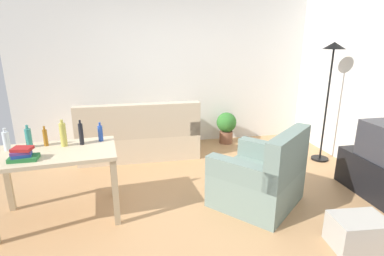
{
  "coord_description": "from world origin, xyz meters",
  "views": [
    {
      "loc": [
        -0.65,
        -3.17,
        1.87
      ],
      "look_at": [
        0.1,
        0.5,
        0.75
      ],
      "focal_mm": 28.38,
      "sensor_mm": 36.0,
      "label": 1
    }
  ],
  "objects_px": {
    "desk": "(56,161)",
    "bottle_blue": "(100,133)",
    "potted_plant": "(226,126)",
    "storage_box": "(358,232)",
    "couch": "(139,138)",
    "book_stack": "(23,155)",
    "armchair": "(261,178)",
    "bottle_squat": "(63,134)",
    "bottle_tall": "(29,138)",
    "bottle_amber": "(45,137)",
    "bottle_clear": "(6,141)",
    "bottle_dark": "(81,134)",
    "tv_stand": "(382,179)",
    "torchiere_lamp": "(331,70)"
  },
  "relations": [
    {
      "from": "tv_stand",
      "to": "bottle_dark",
      "type": "height_order",
      "value": "bottle_dark"
    },
    {
      "from": "torchiere_lamp",
      "to": "armchair",
      "type": "bearing_deg",
      "value": -144.69
    },
    {
      "from": "potted_plant",
      "to": "bottle_amber",
      "type": "height_order",
      "value": "bottle_amber"
    },
    {
      "from": "book_stack",
      "to": "potted_plant",
      "type": "bearing_deg",
      "value": 38.45
    },
    {
      "from": "desk",
      "to": "bottle_blue",
      "type": "relative_size",
      "value": 5.86
    },
    {
      "from": "storage_box",
      "to": "book_stack",
      "type": "bearing_deg",
      "value": 163.73
    },
    {
      "from": "bottle_tall",
      "to": "bottle_amber",
      "type": "relative_size",
      "value": 1.12
    },
    {
      "from": "couch",
      "to": "storage_box",
      "type": "height_order",
      "value": "couch"
    },
    {
      "from": "potted_plant",
      "to": "bottle_blue",
      "type": "bearing_deg",
      "value": -139.72
    },
    {
      "from": "torchiere_lamp",
      "to": "bottle_blue",
      "type": "height_order",
      "value": "torchiere_lamp"
    },
    {
      "from": "storage_box",
      "to": "bottle_clear",
      "type": "height_order",
      "value": "bottle_clear"
    },
    {
      "from": "torchiere_lamp",
      "to": "bottle_dark",
      "type": "bearing_deg",
      "value": -168.07
    },
    {
      "from": "bottle_amber",
      "to": "bottle_blue",
      "type": "distance_m",
      "value": 0.56
    },
    {
      "from": "couch",
      "to": "tv_stand",
      "type": "distance_m",
      "value": 3.43
    },
    {
      "from": "bottle_amber",
      "to": "bottle_squat",
      "type": "height_order",
      "value": "bottle_squat"
    },
    {
      "from": "torchiere_lamp",
      "to": "desk",
      "type": "relative_size",
      "value": 1.44
    },
    {
      "from": "storage_box",
      "to": "bottle_blue",
      "type": "height_order",
      "value": "bottle_blue"
    },
    {
      "from": "bottle_tall",
      "to": "bottle_dark",
      "type": "distance_m",
      "value": 0.53
    },
    {
      "from": "armchair",
      "to": "bottle_clear",
      "type": "relative_size",
      "value": 5.19
    },
    {
      "from": "storage_box",
      "to": "bottle_dark",
      "type": "relative_size",
      "value": 1.76
    },
    {
      "from": "couch",
      "to": "torchiere_lamp",
      "type": "distance_m",
      "value": 3.11
    },
    {
      "from": "armchair",
      "to": "bottle_squat",
      "type": "relative_size",
      "value": 4.23
    },
    {
      "from": "bottle_blue",
      "to": "book_stack",
      "type": "bearing_deg",
      "value": -147.66
    },
    {
      "from": "bottle_clear",
      "to": "bottle_dark",
      "type": "relative_size",
      "value": 0.87
    },
    {
      "from": "potted_plant",
      "to": "bottle_squat",
      "type": "height_order",
      "value": "bottle_squat"
    },
    {
      "from": "bottle_dark",
      "to": "potted_plant",
      "type": "bearing_deg",
      "value": 39.0
    },
    {
      "from": "storage_box",
      "to": "book_stack",
      "type": "relative_size",
      "value": 1.89
    },
    {
      "from": "bottle_amber",
      "to": "bottle_blue",
      "type": "xyz_separation_m",
      "value": [
        0.56,
        0.04,
        -0.0
      ]
    },
    {
      "from": "bottle_dark",
      "to": "bottle_blue",
      "type": "xyz_separation_m",
      "value": [
        0.19,
        0.08,
        -0.03
      ]
    },
    {
      "from": "potted_plant",
      "to": "bottle_amber",
      "type": "relative_size",
      "value": 2.61
    },
    {
      "from": "armchair",
      "to": "couch",
      "type": "bearing_deg",
      "value": -95.13
    },
    {
      "from": "tv_stand",
      "to": "bottle_squat",
      "type": "xyz_separation_m",
      "value": [
        -3.62,
        0.47,
        0.65
      ]
    },
    {
      "from": "couch",
      "to": "tv_stand",
      "type": "relative_size",
      "value": 1.7
    },
    {
      "from": "desk",
      "to": "bottle_dark",
      "type": "bearing_deg",
      "value": 27.34
    },
    {
      "from": "tv_stand",
      "to": "armchair",
      "type": "height_order",
      "value": "armchair"
    },
    {
      "from": "storage_box",
      "to": "bottle_amber",
      "type": "bearing_deg",
      "value": 156.47
    },
    {
      "from": "couch",
      "to": "potted_plant",
      "type": "bearing_deg",
      "value": -168.8
    },
    {
      "from": "bottle_blue",
      "to": "book_stack",
      "type": "height_order",
      "value": "bottle_blue"
    },
    {
      "from": "bottle_tall",
      "to": "book_stack",
      "type": "distance_m",
      "value": 0.37
    },
    {
      "from": "potted_plant",
      "to": "storage_box",
      "type": "height_order",
      "value": "potted_plant"
    },
    {
      "from": "torchiere_lamp",
      "to": "bottle_amber",
      "type": "relative_size",
      "value": 8.3
    },
    {
      "from": "tv_stand",
      "to": "potted_plant",
      "type": "bearing_deg",
      "value": 28.2
    },
    {
      "from": "couch",
      "to": "bottle_amber",
      "type": "relative_size",
      "value": 8.58
    },
    {
      "from": "bottle_blue",
      "to": "book_stack",
      "type": "relative_size",
      "value": 0.84
    },
    {
      "from": "bottle_tall",
      "to": "potted_plant",
      "type": "bearing_deg",
      "value": 33.01
    },
    {
      "from": "desk",
      "to": "book_stack",
      "type": "distance_m",
      "value": 0.34
    },
    {
      "from": "desk",
      "to": "storage_box",
      "type": "bearing_deg",
      "value": -26.26
    },
    {
      "from": "desk",
      "to": "book_stack",
      "type": "relative_size",
      "value": 4.95
    },
    {
      "from": "desk",
      "to": "bottle_tall",
      "type": "distance_m",
      "value": 0.39
    },
    {
      "from": "couch",
      "to": "bottle_clear",
      "type": "xyz_separation_m",
      "value": [
        -1.37,
        -1.52,
        0.56
      ]
    }
  ]
}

